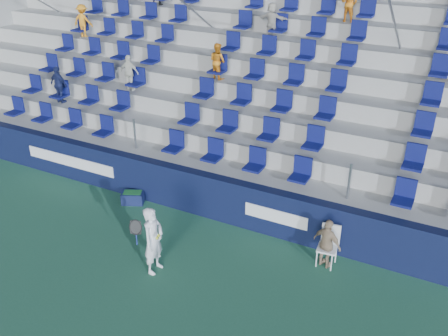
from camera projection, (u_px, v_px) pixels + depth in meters
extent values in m
plane|color=#2B6447|center=(154.00, 291.00, 10.48)|extent=(70.00, 70.00, 0.00)
cube|color=#0E1435|center=(223.00, 199.00, 12.70)|extent=(24.00, 0.30, 1.20)
cube|color=white|center=(70.00, 161.00, 14.62)|extent=(3.20, 0.02, 0.34)
cube|color=white|center=(276.00, 216.00, 11.95)|extent=(1.60, 0.02, 0.34)
cube|color=#9B9B96|center=(233.00, 189.00, 13.15)|extent=(24.00, 0.85, 1.20)
cube|color=#9B9B96|center=(247.00, 168.00, 13.71)|extent=(24.00, 0.85, 1.70)
cube|color=#9B9B96|center=(260.00, 148.00, 14.27)|extent=(24.00, 0.85, 2.20)
cube|color=#9B9B96|center=(272.00, 130.00, 14.83)|extent=(24.00, 0.85, 2.70)
cube|color=#9B9B96|center=(283.00, 113.00, 15.39)|extent=(24.00, 0.85, 3.20)
cube|color=#9B9B96|center=(293.00, 98.00, 15.95)|extent=(24.00, 0.85, 3.70)
cube|color=#9B9B96|center=(302.00, 83.00, 16.51)|extent=(24.00, 0.85, 4.20)
cube|color=#9B9B96|center=(311.00, 69.00, 17.07)|extent=(24.00, 0.85, 4.70)
cube|color=#9B9B96|center=(320.00, 56.00, 17.63)|extent=(24.00, 0.85, 5.20)
cube|color=#9B9B96|center=(327.00, 38.00, 17.94)|extent=(24.00, 0.50, 6.20)
cube|color=#9B9B96|center=(5.00, 41.00, 19.81)|extent=(0.30, 7.65, 5.20)
cube|color=#0D1352|center=(234.00, 157.00, 12.72)|extent=(16.05, 0.50, 0.70)
cube|color=#0D1352|center=(248.00, 128.00, 13.17)|extent=(16.05, 0.50, 0.70)
cube|color=#0D1352|center=(262.00, 100.00, 13.62)|extent=(16.05, 0.50, 0.70)
cube|color=#0D1352|center=(274.00, 74.00, 14.06)|extent=(16.05, 0.50, 0.70)
cube|color=#0D1352|center=(286.00, 50.00, 14.51)|extent=(16.05, 0.50, 0.70)
cube|color=#0D1352|center=(297.00, 28.00, 14.95)|extent=(16.05, 0.50, 0.70)
cube|color=#0D1352|center=(308.00, 6.00, 15.40)|extent=(16.05, 0.50, 0.70)
cylinder|color=gray|center=(197.00, 14.00, 15.38)|extent=(0.06, 7.68, 4.55)
cylinder|color=gray|center=(397.00, 32.00, 12.91)|extent=(0.06, 7.68, 4.55)
imported|color=orange|center=(83.00, 21.00, 17.50)|extent=(0.77, 0.51, 1.11)
imported|color=orange|center=(349.00, 3.00, 14.75)|extent=(0.60, 0.50, 1.09)
imported|color=#19214C|center=(59.00, 85.00, 15.72)|extent=(0.71, 0.34, 1.18)
imported|color=beige|center=(272.00, 20.00, 15.17)|extent=(0.98, 0.35, 1.04)
imported|color=silver|center=(129.00, 73.00, 15.30)|extent=(0.66, 0.32, 1.09)
imported|color=orange|center=(218.00, 61.00, 14.68)|extent=(0.62, 0.55, 1.05)
imported|color=white|center=(153.00, 240.00, 10.76)|extent=(0.40, 0.59, 1.59)
cylinder|color=navy|center=(137.00, 239.00, 10.62)|extent=(0.03, 0.03, 0.28)
torus|color=black|center=(135.00, 227.00, 10.48)|extent=(0.30, 0.17, 0.28)
plane|color=#262626|center=(135.00, 227.00, 10.48)|extent=(0.30, 0.16, 0.29)
sphere|color=#C4CF30|center=(157.00, 238.00, 10.38)|extent=(0.07, 0.07, 0.07)
sphere|color=#C4CF30|center=(159.00, 235.00, 10.42)|extent=(0.07, 0.07, 0.07)
cube|color=white|center=(327.00, 248.00, 11.10)|extent=(0.47, 0.47, 0.04)
cube|color=white|center=(331.00, 234.00, 11.14)|extent=(0.42, 0.09, 0.52)
cylinder|color=white|center=(316.00, 259.00, 11.14)|extent=(0.03, 0.03, 0.42)
cylinder|color=white|center=(331.00, 263.00, 11.00)|extent=(0.03, 0.03, 0.42)
cylinder|color=white|center=(321.00, 251.00, 11.41)|extent=(0.03, 0.03, 0.42)
cylinder|color=white|center=(336.00, 255.00, 11.27)|extent=(0.03, 0.03, 0.42)
imported|color=tan|center=(327.00, 244.00, 10.99)|extent=(0.76, 0.50, 1.20)
cube|color=#10183E|center=(133.00, 198.00, 13.65)|extent=(0.70, 0.59, 0.32)
cube|color=#1E662D|center=(133.00, 195.00, 13.61)|extent=(0.55, 0.45, 0.19)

